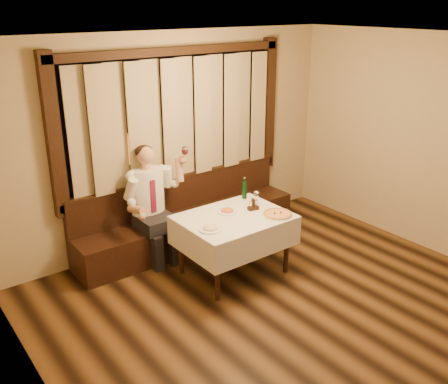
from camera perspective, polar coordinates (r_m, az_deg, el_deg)
room at (r=5.10m, az=6.27°, el=2.25°), size 5.01×6.01×2.81m
banquette at (r=6.83m, az=-4.16°, el=-3.43°), size 3.20×0.61×0.94m
dining_table at (r=5.92m, az=1.16°, el=-3.71°), size 1.27×0.97×0.76m
pizza at (r=5.93m, az=6.15°, el=-2.52°), size 0.36×0.36×0.04m
pasta_red at (r=5.98m, az=0.37°, el=-2.01°), size 0.25×0.25×0.08m
pasta_cream at (r=5.53m, az=-1.60°, el=-3.98°), size 0.27×0.27×0.09m
green_bottle at (r=6.36m, az=2.36°, el=0.29°), size 0.06×0.06×0.29m
table_wine_glass at (r=6.16m, az=3.70°, el=-0.27°), size 0.07×0.07×0.19m
cruet_caddy at (r=6.05m, az=3.36°, el=-1.59°), size 0.14×0.09×0.14m
seated_man at (r=6.27m, az=-8.30°, el=-0.46°), size 0.84×0.62×1.49m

